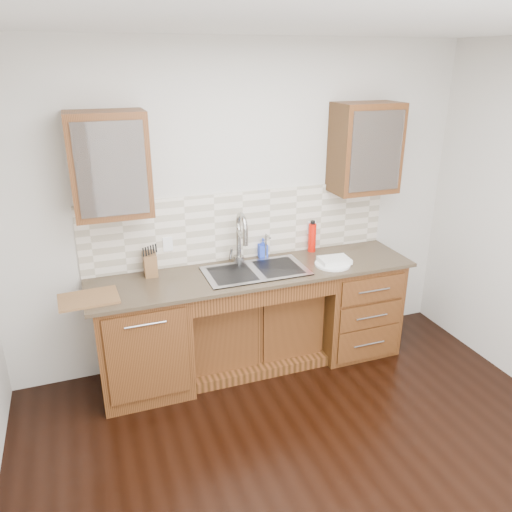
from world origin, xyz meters
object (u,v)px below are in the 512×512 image
object	(u,v)px
knife_block	(150,264)
cutting_board	(88,299)
water_bottle	(312,238)
soap_bottle	(263,248)
plate	(333,264)

from	to	relation	value
knife_block	cutting_board	bearing A→B (deg)	-145.99
water_bottle	knife_block	bearing A→B (deg)	-178.79
water_bottle	cutting_board	size ratio (longest dim) A/B	0.61
soap_bottle	knife_block	xyz separation A→B (m)	(-0.98, -0.05, 0.00)
plate	knife_block	bearing A→B (deg)	167.47
water_bottle	cutting_board	world-z (taller)	water_bottle
plate	knife_block	distance (m)	1.51
plate	cutting_board	xyz separation A→B (m)	(-1.97, 0.02, 0.00)
water_bottle	plate	world-z (taller)	water_bottle
soap_bottle	water_bottle	distance (m)	0.47
plate	cutting_board	distance (m)	1.97
cutting_board	plate	bearing A→B (deg)	-0.59
water_bottle	knife_block	distance (m)	1.45
water_bottle	plate	size ratio (longest dim) A/B	0.86
soap_bottle	knife_block	bearing A→B (deg)	-172.77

